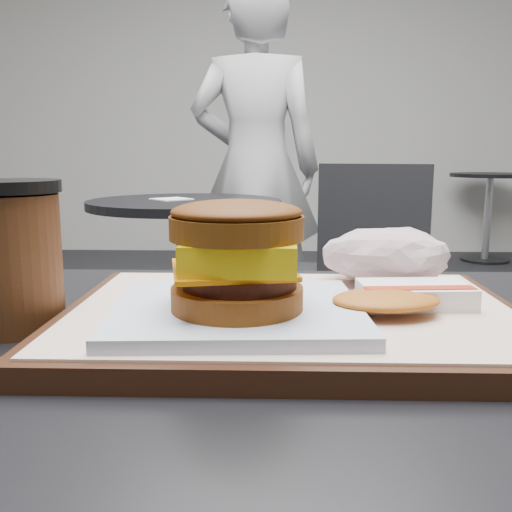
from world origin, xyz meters
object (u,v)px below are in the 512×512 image
at_px(breakfast_sandwich, 238,270).
at_px(hash_brown, 402,297).
at_px(serving_tray, 292,318).
at_px(neighbor_table, 186,254).
at_px(neighbor_chair, 338,266).
at_px(coffee_cup, 12,256).
at_px(patron, 255,168).
at_px(crumpled_wrapper, 387,256).

bearing_deg(breakfast_sandwich, hash_brown, 14.67).
xyz_separation_m(serving_tray, hash_brown, (0.09, -0.01, 0.02)).
bearing_deg(neighbor_table, hash_brown, -75.01).
height_order(breakfast_sandwich, hash_brown, breakfast_sandwich).
distance_m(hash_brown, neighbor_chair, 1.62).
relative_size(serving_tray, neighbor_table, 0.51).
height_order(hash_brown, coffee_cup, coffee_cup).
xyz_separation_m(coffee_cup, patron, (0.13, 2.26, 0.01)).
distance_m(crumpled_wrapper, patron, 2.17).
bearing_deg(neighbor_table, serving_tray, -77.99).
distance_m(serving_tray, hash_brown, 0.09).
xyz_separation_m(hash_brown, neighbor_table, (-0.43, 1.60, -0.25)).
bearing_deg(coffee_cup, neighbor_chair, 74.17).
relative_size(neighbor_table, neighbor_chair, 0.85).
height_order(coffee_cup, neighbor_chair, coffee_cup).
relative_size(crumpled_wrapper, neighbor_chair, 0.14).
distance_m(crumpled_wrapper, coffee_cup, 0.34).
distance_m(breakfast_sandwich, crumpled_wrapper, 0.19).
relative_size(crumpled_wrapper, patron, 0.07).
bearing_deg(breakfast_sandwich, neighbor_chair, 80.85).
distance_m(serving_tray, crumpled_wrapper, 0.13).
relative_size(crumpled_wrapper, neighbor_table, 0.17).
height_order(serving_tray, neighbor_table, serving_tray).
bearing_deg(serving_tray, breakfast_sandwich, -135.80).
distance_m(serving_tray, patron, 2.26).
distance_m(hash_brown, crumpled_wrapper, 0.10).
bearing_deg(patron, neighbor_table, 74.43).
bearing_deg(patron, breakfast_sandwich, 95.51).
xyz_separation_m(crumpled_wrapper, neighbor_table, (-0.43, 1.50, -0.27)).
bearing_deg(crumpled_wrapper, neighbor_chair, 85.25).
height_order(neighbor_table, patron, patron).
xyz_separation_m(coffee_cup, neighbor_chair, (0.45, 1.59, -0.32)).
height_order(hash_brown, neighbor_chair, neighbor_chair).
bearing_deg(breakfast_sandwich, serving_tray, 44.20).
bearing_deg(hash_brown, neighbor_table, 104.99).
bearing_deg(serving_tray, coffee_cup, -178.44).
height_order(serving_tray, breakfast_sandwich, breakfast_sandwich).
bearing_deg(serving_tray, crumpled_wrapper, 42.91).
bearing_deg(breakfast_sandwich, patron, 91.52).
xyz_separation_m(coffee_cup, neighbor_table, (-0.11, 1.60, -0.28)).
relative_size(neighbor_chair, patron, 0.52).
bearing_deg(breakfast_sandwich, neighbor_table, 100.26).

